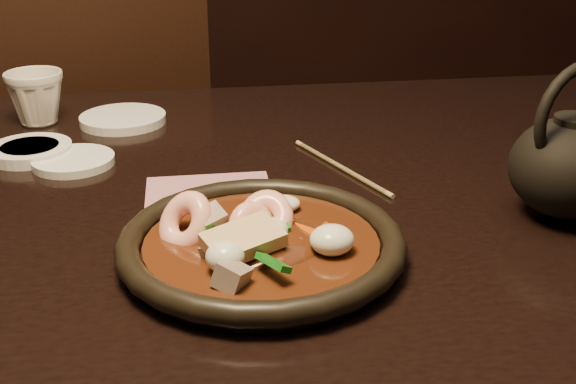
{
  "coord_description": "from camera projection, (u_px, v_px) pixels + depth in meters",
  "views": [
    {
      "loc": [
        -0.04,
        -0.82,
        1.1
      ],
      "look_at": [
        0.06,
        -0.14,
        0.8
      ],
      "focal_mm": 45.0,
      "sensor_mm": 36.0,
      "label": 1
    }
  ],
  "objects": [
    {
      "name": "table",
      "position": [
        225.0,
        241.0,
        0.92
      ],
      "size": [
        1.6,
        0.9,
        0.75
      ],
      "color": "black",
      "rests_on": "floor"
    },
    {
      "name": "chair",
      "position": [
        107.0,
        174.0,
        1.59
      ],
      "size": [
        0.53,
        0.53,
        0.91
      ],
      "rotation": [
        0.0,
        0.0,
        3.4
      ],
      "color": "black",
      "rests_on": "floor"
    },
    {
      "name": "plate",
      "position": [
        261.0,
        245.0,
        0.72
      ],
      "size": [
        0.29,
        0.29,
        0.03
      ],
      "color": "black",
      "rests_on": "table"
    },
    {
      "name": "stirfry",
      "position": [
        258.0,
        240.0,
        0.71
      ],
      "size": [
        0.2,
        0.18,
        0.07
      ],
      "color": "#3A190A",
      "rests_on": "plate"
    },
    {
      "name": "soy_dish",
      "position": [
        30.0,
        151.0,
        0.98
      ],
      "size": [
        0.11,
        0.11,
        0.02
      ],
      "primitive_type": "cylinder",
      "color": "white",
      "rests_on": "table"
    },
    {
      "name": "saucer_left",
      "position": [
        73.0,
        161.0,
        0.95
      ],
      "size": [
        0.11,
        0.11,
        0.01
      ],
      "primitive_type": "cylinder",
      "color": "white",
      "rests_on": "table"
    },
    {
      "name": "saucer_right",
      "position": [
        123.0,
        119.0,
        1.11
      ],
      "size": [
        0.13,
        0.13,
        0.01
      ],
      "primitive_type": "cylinder",
      "color": "white",
      "rests_on": "table"
    },
    {
      "name": "tea_cup",
      "position": [
        36.0,
        96.0,
        1.09
      ],
      "size": [
        0.11,
        0.11,
        0.09
      ],
      "primitive_type": "imported",
      "rotation": [
        0.0,
        0.0,
        -0.42
      ],
      "color": "beige",
      "rests_on": "table"
    },
    {
      "name": "chopsticks",
      "position": [
        341.0,
        167.0,
        0.94
      ],
      "size": [
        0.09,
        0.2,
        0.01
      ],
      "rotation": [
        0.0,
        0.0,
        0.38
      ],
      "color": "tan",
      "rests_on": "table"
    },
    {
      "name": "napkin",
      "position": [
        210.0,
        200.0,
        0.85
      ],
      "size": [
        0.15,
        0.15,
        0.0
      ],
      "primitive_type": "cube",
      "rotation": [
        0.0,
        0.0,
        -0.0
      ],
      "color": "#A66676",
      "rests_on": "table"
    },
    {
      "name": "teapot",
      "position": [
        570.0,
        162.0,
        0.78
      ],
      "size": [
        0.16,
        0.13,
        0.17
      ],
      "rotation": [
        0.0,
        0.0,
        0.34
      ],
      "color": "black",
      "rests_on": "table"
    }
  ]
}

